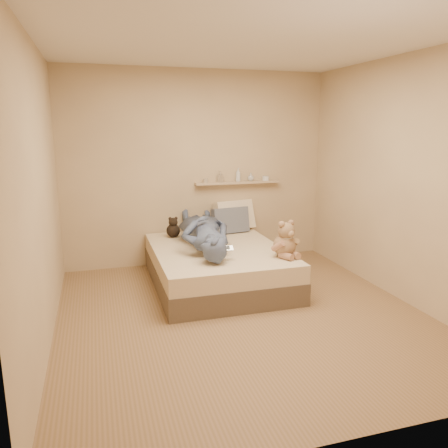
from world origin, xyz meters
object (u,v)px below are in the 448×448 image
object	(u,v)px
pillow_cream	(234,216)
pillow_grey	(230,220)
person	(204,231)
wall_shelf	(238,183)
teddy_bear	(286,242)
game_console	(226,248)
bed	(217,266)
dark_plush	(173,228)

from	to	relation	value
pillow_cream	pillow_grey	bearing A→B (deg)	-126.32
person	wall_shelf	distance (m)	1.15
pillow_grey	teddy_bear	bearing A→B (deg)	-78.84
teddy_bear	person	size ratio (longest dim) A/B	0.25
game_console	wall_shelf	xyz separation A→B (m)	(0.59, 1.42, 0.52)
person	pillow_cream	bearing A→B (deg)	-124.65
pillow_cream	bed	bearing A→B (deg)	-119.95
person	dark_plush	bearing A→B (deg)	-57.73
bed	dark_plush	xyz separation A→B (m)	(-0.41, 0.65, 0.34)
bed	person	xyz separation A→B (m)	(-0.14, 0.10, 0.42)
bed	pillow_grey	distance (m)	0.88
bed	game_console	size ratio (longest dim) A/B	11.99
teddy_bear	pillow_grey	world-z (taller)	teddy_bear
bed	dark_plush	distance (m)	0.84
person	wall_shelf	bearing A→B (deg)	-124.84
dark_plush	pillow_grey	world-z (taller)	pillow_grey
bed	dark_plush	world-z (taller)	dark_plush
game_console	teddy_bear	size ratio (longest dim) A/B	0.38
game_console	pillow_grey	world-z (taller)	pillow_grey
dark_plush	wall_shelf	bearing A→B (deg)	15.03
pillow_cream	wall_shelf	size ratio (longest dim) A/B	0.46
dark_plush	pillow_cream	size ratio (longest dim) A/B	0.50
teddy_bear	wall_shelf	xyz separation A→B (m)	(-0.07, 1.47, 0.48)
pillow_cream	person	distance (m)	0.95
game_console	wall_shelf	world-z (taller)	wall_shelf
dark_plush	person	size ratio (longest dim) A/B	0.17
bed	game_console	distance (m)	0.62
game_console	pillow_grey	size ratio (longest dim) A/B	0.32
pillow_grey	bed	bearing A→B (deg)	-118.55
game_console	wall_shelf	bearing A→B (deg)	67.22
pillow_grey	game_console	bearing A→B (deg)	-109.34
bed	teddy_bear	bearing A→B (deg)	-42.16
pillow_grey	pillow_cream	bearing A→B (deg)	53.68
teddy_bear	pillow_grey	xyz separation A→B (m)	(-0.25, 1.25, -0.00)
dark_plush	wall_shelf	world-z (taller)	wall_shelf
teddy_bear	wall_shelf	distance (m)	1.55
bed	wall_shelf	distance (m)	1.38
teddy_bear	pillow_cream	bearing A→B (deg)	95.91
game_console	dark_plush	xyz separation A→B (m)	(-0.37, 1.16, -0.02)
game_console	teddy_bear	bearing A→B (deg)	-4.84
game_console	pillow_cream	bearing A→B (deg)	68.64
bed	pillow_grey	world-z (taller)	pillow_grey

